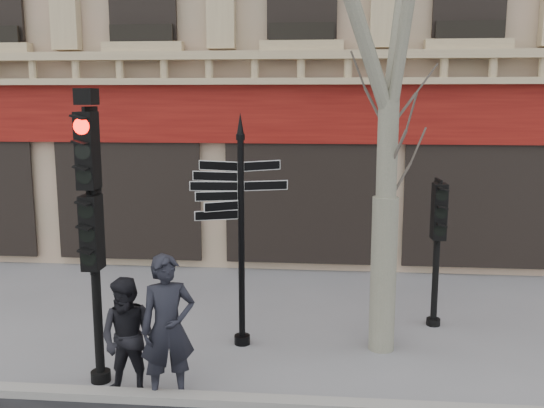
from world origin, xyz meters
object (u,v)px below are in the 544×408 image
at_px(pedestrian_b, 128,339).
at_px(pedestrian_a, 168,328).
at_px(traffic_signal_secondary, 438,227).
at_px(fingerpost, 241,192).
at_px(traffic_signal_main, 92,202).

bearing_deg(pedestrian_b, pedestrian_a, 6.57).
distance_m(traffic_signal_secondary, pedestrian_a, 5.02).
bearing_deg(pedestrian_b, traffic_signal_secondary, 40.70).
height_order(fingerpost, traffic_signal_secondary, fingerpost).
distance_m(fingerpost, pedestrian_a, 2.53).
xyz_separation_m(fingerpost, pedestrian_a, (-0.70, -1.89, -1.52)).
height_order(fingerpost, traffic_signal_main, traffic_signal_main).
xyz_separation_m(fingerpost, pedestrian_b, (-1.23, -1.89, -1.68)).
bearing_deg(pedestrian_a, traffic_signal_secondary, 14.66).
relative_size(traffic_signal_secondary, pedestrian_a, 1.28).
xyz_separation_m(traffic_signal_main, pedestrian_b, (0.57, -0.40, -1.75)).
bearing_deg(traffic_signal_secondary, fingerpost, -163.69).
bearing_deg(traffic_signal_secondary, pedestrian_a, -145.43).
distance_m(traffic_signal_main, traffic_signal_secondary, 5.73).
distance_m(fingerpost, traffic_signal_main, 2.34).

